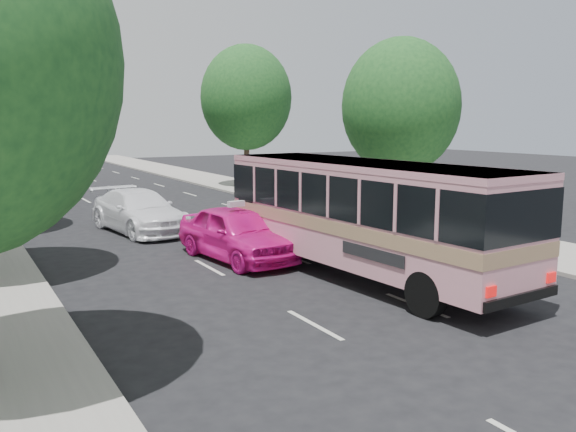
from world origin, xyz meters
TOP-DOWN VIEW (x-y plane):
  - ground at (0.00, 0.00)m, footprint 120.00×120.00m
  - sidewalk_right at (8.50, 20.00)m, footprint 4.00×90.00m
  - tree_right_near at (8.78, 7.94)m, footprint 5.10×5.10m
  - tree_right_far at (9.08, 23.94)m, footprint 6.00×6.00m
  - pink_bus at (1.45, 0.77)m, footprint 3.35×10.44m
  - pink_taxi at (-0.72, 4.57)m, footprint 2.55×5.22m
  - white_pickup at (-2.00, 11.05)m, footprint 3.07×5.98m
  - tour_coach_rear at (-4.50, 31.51)m, footprint 3.53×10.97m
  - taxi_roof_sign at (-0.72, 4.57)m, footprint 0.57×0.24m

SIDE VIEW (x-z plane):
  - ground at x=0.00m, z-range 0.00..0.00m
  - sidewalk_right at x=8.50m, z-range 0.00..0.12m
  - white_pickup at x=-2.00m, z-range 0.00..1.66m
  - pink_taxi at x=-0.72m, z-range 0.00..1.72m
  - taxi_roof_sign at x=-0.72m, z-range 1.72..1.90m
  - tour_coach_rear at x=-4.50m, z-range 0.33..3.55m
  - pink_bus at x=1.45m, z-range 0.40..3.68m
  - tree_right_near at x=8.78m, z-range 1.23..9.18m
  - tree_right_far at x=9.08m, z-range 1.45..10.80m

